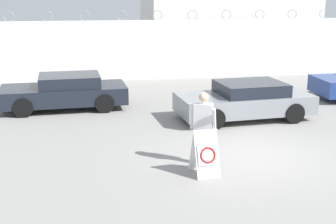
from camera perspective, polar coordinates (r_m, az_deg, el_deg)
ground_plane at (r=12.40m, az=10.28°, el=-5.15°), size 90.00×90.00×0.00m
perimeter_wall at (r=22.64m, az=0.85°, el=7.66°), size 36.00×0.30×3.25m
building_block at (r=27.14m, az=6.93°, el=10.95°), size 8.94×6.00×4.92m
barricade_sign at (r=10.80m, az=4.55°, el=-4.98°), size 0.63×0.75×1.07m
security_guard at (r=11.29m, az=4.29°, el=-1.53°), size 0.63×0.56×1.80m
parked_car_front_coupe at (r=17.17m, az=-12.43°, el=2.45°), size 4.51×2.18×1.23m
parked_car_rear_sedan at (r=15.64m, az=9.40°, el=1.41°), size 4.52×2.30×1.23m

